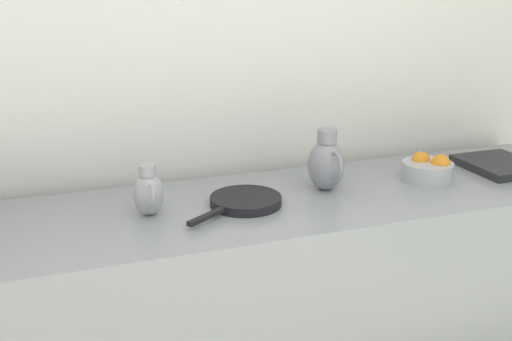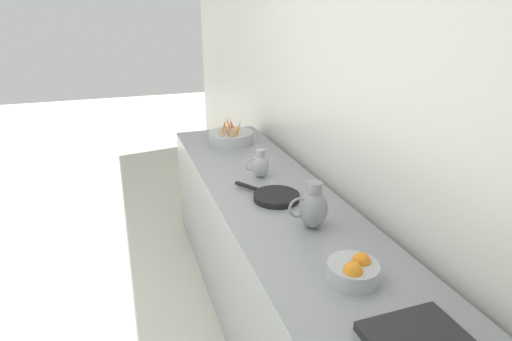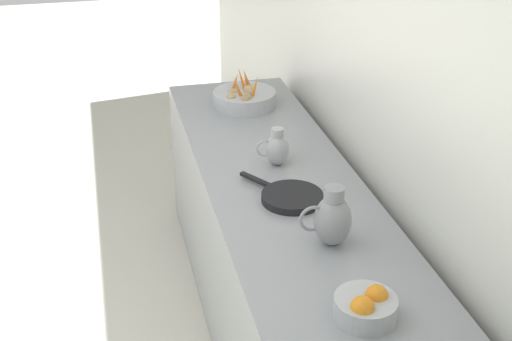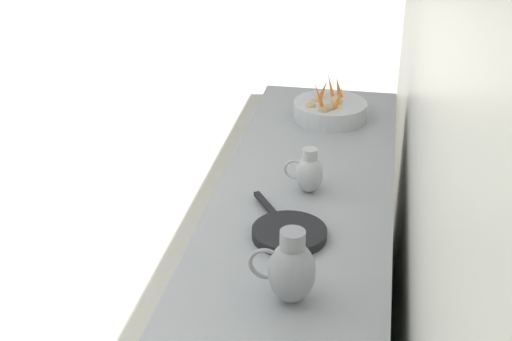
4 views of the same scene
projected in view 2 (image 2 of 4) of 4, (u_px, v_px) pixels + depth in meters
tile_wall_left at (413, 117)px, 1.96m from camera, size 0.10×9.09×3.00m
prep_counter at (277, 265)px, 2.65m from camera, size 0.72×3.16×0.92m
vegetable_colander at (231, 137)px, 3.48m from camera, size 0.37×0.37×0.22m
orange_bowl at (354, 271)px, 1.73m from camera, size 0.22×0.22×0.12m
metal_pitcher_tall at (313, 207)px, 2.13m from camera, size 0.21×0.15×0.25m
metal_pitcher_short at (260, 165)px, 2.77m from camera, size 0.16×0.11×0.19m
skillet_on_counter at (276, 197)px, 2.47m from camera, size 0.32×0.41×0.03m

